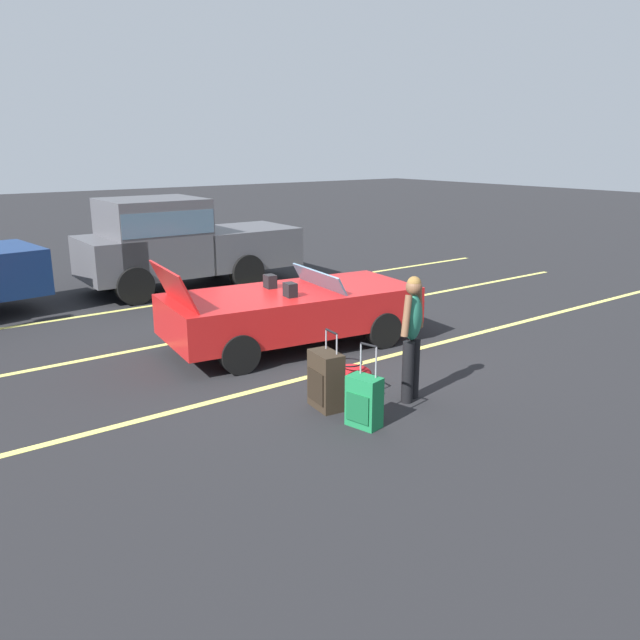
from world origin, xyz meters
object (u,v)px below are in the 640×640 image
object	(u,v)px
convertible_car	(302,310)
traveler_person	(412,332)
suitcase_medium_bright	(364,402)
parked_pickup_truck_far	(174,242)
suitcase_large_black	(326,380)
duffel_bag	(349,374)

from	to	relation	value
convertible_car	traveler_person	world-z (taller)	traveler_person
suitcase_medium_bright	parked_pickup_truck_far	distance (m)	8.50
suitcase_large_black	parked_pickup_truck_far	size ratio (longest dim) A/B	0.20
duffel_bag	traveler_person	bearing A→B (deg)	-71.11
convertible_car	suitcase_medium_bright	size ratio (longest dim) A/B	4.31
duffel_bag	traveler_person	xyz separation A→B (m)	(0.30, -0.89, 0.77)
convertible_car	traveler_person	bearing A→B (deg)	-88.20
parked_pickup_truck_far	suitcase_medium_bright	bearing A→B (deg)	81.42
suitcase_large_black	traveler_person	distance (m)	1.27
suitcase_large_black	suitcase_medium_bright	world-z (taller)	suitcase_large_black
suitcase_large_black	parked_pickup_truck_far	distance (m)	7.81
suitcase_medium_bright	duffel_bag	size ratio (longest dim) A/B	1.43
convertible_car	suitcase_medium_bright	xyz separation A→B (m)	(-1.29, -3.10, -0.28)
suitcase_large_black	suitcase_medium_bright	distance (m)	0.71
suitcase_medium_bright	traveler_person	xyz separation A→B (m)	(1.02, 0.27, 0.62)
traveler_person	parked_pickup_truck_far	world-z (taller)	parked_pickup_truck_far
duffel_bag	convertible_car	bearing A→B (deg)	73.56
suitcase_large_black	parked_pickup_truck_far	bearing A→B (deg)	-93.40
convertible_car	suitcase_large_black	distance (m)	2.74
suitcase_medium_bright	traveler_person	world-z (taller)	traveler_person
duffel_bag	traveler_person	distance (m)	1.22
traveler_person	parked_pickup_truck_far	xyz separation A→B (m)	(0.39, 8.08, 0.18)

